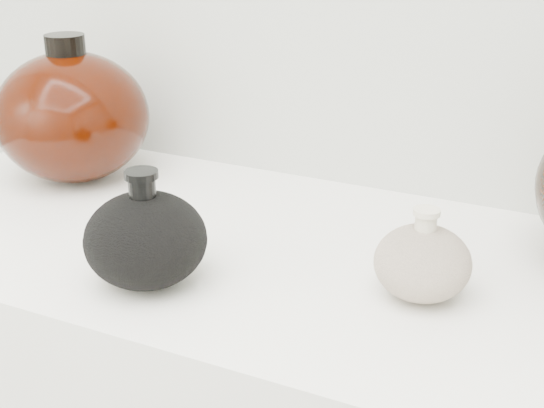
% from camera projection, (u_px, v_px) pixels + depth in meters
% --- Properties ---
extents(black_gourd_vase, '(0.15, 0.15, 0.13)m').
position_uv_depth(black_gourd_vase, '(146.00, 239.00, 0.83)').
color(black_gourd_vase, black).
rests_on(black_gourd_vase, display_counter).
extents(cream_gourd_vase, '(0.12, 0.12, 0.10)m').
position_uv_depth(cream_gourd_vase, '(422.00, 262.00, 0.81)').
color(cream_gourd_vase, beige).
rests_on(cream_gourd_vase, display_counter).
extents(left_round_pot, '(0.27, 0.27, 0.22)m').
position_uv_depth(left_round_pot, '(72.00, 116.00, 1.13)').
color(left_round_pot, black).
rests_on(left_round_pot, display_counter).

